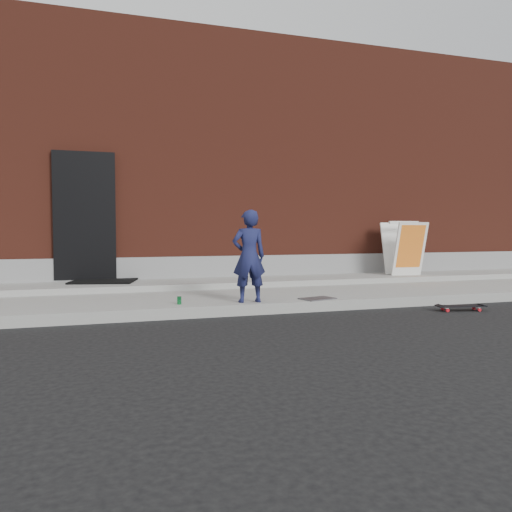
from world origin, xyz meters
name	(u,v)px	position (x,y,z in m)	size (l,w,h in m)	color
ground	(281,314)	(0.00, 0.00, 0.00)	(80.00, 80.00, 0.00)	black
sidewalk	(250,295)	(0.00, 1.50, 0.07)	(20.00, 3.00, 0.15)	gray
apron	(235,282)	(0.00, 2.40, 0.20)	(20.00, 1.20, 0.10)	gray
building	(190,180)	(0.00, 6.99, 2.50)	(20.00, 8.10, 5.00)	#5C2519
child	(249,256)	(-0.40, 0.21, 0.79)	(0.47, 0.31, 1.28)	#191D48
skateboard	(461,307)	(2.53, -0.53, 0.06)	(0.70, 0.31, 0.08)	red
pizza_sign	(404,248)	(3.47, 2.27, 0.79)	(0.68, 0.79, 1.08)	white
soda_can	(179,300)	(-1.35, 0.30, 0.20)	(0.06, 0.06, 0.11)	#1A843D
doormat	(104,281)	(-2.30, 2.65, 0.26)	(1.04, 0.84, 0.03)	black
utility_plate	(317,299)	(0.64, 0.21, 0.16)	(0.49, 0.31, 0.01)	#56555A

